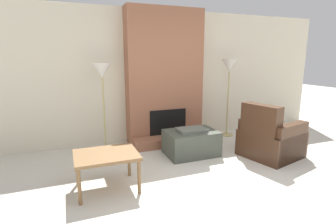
{
  "coord_description": "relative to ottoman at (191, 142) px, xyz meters",
  "views": [
    {
      "loc": [
        -1.84,
        -2.33,
        1.69
      ],
      "look_at": [
        0.0,
        2.37,
        0.62
      ],
      "focal_mm": 28.0,
      "sensor_mm": 36.0,
      "label": 1
    }
  ],
  "objects": [
    {
      "name": "side_table",
      "position": [
        -1.56,
        -0.7,
        0.21
      ],
      "size": [
        0.79,
        0.63,
        0.48
      ],
      "color": "brown",
      "rests_on": "ground_plane"
    },
    {
      "name": "fireplace",
      "position": [
        -0.13,
        0.94,
        1.0
      ],
      "size": [
        1.52,
        0.72,
        2.6
      ],
      "color": "#935B42",
      "rests_on": "ground_plane"
    },
    {
      "name": "floor_lamp_left",
      "position": [
        -1.36,
        0.78,
        1.13
      ],
      "size": [
        0.33,
        0.33,
        1.58
      ],
      "color": "tan",
      "rests_on": "ground_plane"
    },
    {
      "name": "ottoman",
      "position": [
        0.0,
        0.0,
        0.0
      ],
      "size": [
        0.88,
        0.62,
        0.48
      ],
      "color": "#474C42",
      "rests_on": "ground_plane"
    },
    {
      "name": "floor_lamp_right",
      "position": [
        1.25,
        0.78,
        1.19
      ],
      "size": [
        0.33,
        0.33,
        1.64
      ],
      "color": "tan",
      "rests_on": "ground_plane"
    },
    {
      "name": "wall_back",
      "position": [
        -0.13,
        1.17,
        1.08
      ],
      "size": [
        7.82,
        0.06,
        2.6
      ],
      "primitive_type": "cube",
      "color": "beige",
      "rests_on": "ground_plane"
    },
    {
      "name": "armchair",
      "position": [
        1.19,
        -0.57,
        0.08
      ],
      "size": [
        1.05,
        1.01,
        0.94
      ],
      "rotation": [
        0.0,
        0.0,
        1.81
      ],
      "color": "#422819",
      "rests_on": "ground_plane"
    },
    {
      "name": "ground_plane",
      "position": [
        -0.13,
        -1.58,
        -0.22
      ],
      "size": [
        24.0,
        24.0,
        0.0
      ],
      "primitive_type": "plane",
      "color": "beige"
    }
  ]
}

